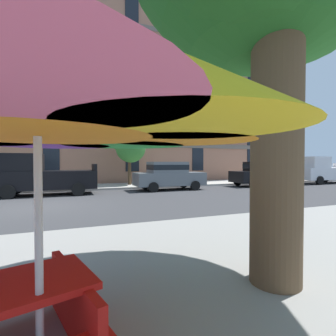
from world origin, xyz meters
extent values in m
plane|color=#38383A|center=(0.00, 0.00, 0.00)|extent=(120.00, 120.00, 0.00)
cube|color=#B2ADA3|center=(0.00, 6.80, 0.06)|extent=(56.00, 3.60, 0.12)
cube|color=#A87056|center=(0.00, 15.00, 9.60)|extent=(41.86, 12.00, 19.20)
cube|color=#6B6056|center=(0.00, 8.96, 3.20)|extent=(41.03, 0.08, 0.36)
cube|color=#6B6056|center=(0.00, 8.96, 6.40)|extent=(41.03, 0.08, 0.36)
cube|color=#6B6056|center=(0.00, 8.96, 9.60)|extent=(41.03, 0.08, 0.36)
cube|color=#6B6056|center=(0.00, 8.96, 12.80)|extent=(41.03, 0.08, 0.36)
cube|color=black|center=(0.00, 8.97, 10.00)|extent=(1.10, 0.06, 18.00)
cube|color=black|center=(5.98, 8.97, 10.00)|extent=(1.10, 0.06, 18.00)
cube|color=black|center=(11.96, 8.97, 10.00)|extent=(1.10, 0.06, 18.00)
cube|color=black|center=(17.94, 8.97, 10.00)|extent=(1.10, 0.06, 18.00)
cube|color=black|center=(0.08, 3.70, 0.82)|extent=(5.10, 1.90, 0.96)
cube|color=black|center=(-1.02, 3.70, 1.75)|extent=(1.90, 1.75, 0.90)
cube|color=black|center=(2.55, 3.70, 1.48)|extent=(0.16, 1.75, 0.36)
cylinder|color=black|center=(1.66, 4.65, 0.34)|extent=(0.68, 0.22, 0.68)
cylinder|color=black|center=(1.66, 2.75, 0.34)|extent=(0.68, 0.22, 0.68)
cylinder|color=black|center=(-1.50, 4.65, 0.34)|extent=(0.68, 0.22, 0.68)
cylinder|color=black|center=(-1.50, 2.75, 0.34)|extent=(0.68, 0.22, 0.68)
cube|color=slate|center=(7.15, 3.70, 0.70)|extent=(4.40, 1.76, 0.80)
cube|color=slate|center=(7.00, 3.70, 1.44)|extent=(2.30, 1.55, 0.68)
cube|color=black|center=(7.00, 3.70, 1.44)|extent=(2.32, 1.57, 0.32)
cylinder|color=black|center=(8.52, 4.58, 0.30)|extent=(0.60, 0.22, 0.60)
cylinder|color=black|center=(8.52, 2.82, 0.30)|extent=(0.60, 0.22, 0.60)
cylinder|color=black|center=(5.79, 4.58, 0.30)|extent=(0.60, 0.22, 0.60)
cylinder|color=black|center=(5.79, 2.82, 0.30)|extent=(0.60, 0.22, 0.60)
cube|color=black|center=(14.37, 3.70, 0.70)|extent=(4.40, 1.76, 0.80)
cube|color=black|center=(14.52, 3.70, 1.44)|extent=(2.30, 1.55, 0.68)
cube|color=black|center=(14.52, 3.70, 1.44)|extent=(2.32, 1.57, 0.32)
cylinder|color=black|center=(13.00, 2.82, 0.30)|extent=(0.60, 0.22, 0.60)
cylinder|color=black|center=(13.00, 4.58, 0.30)|extent=(0.60, 0.22, 0.60)
cylinder|color=black|center=(15.73, 2.82, 0.30)|extent=(0.60, 0.22, 0.60)
cylinder|color=black|center=(15.73, 4.58, 0.30)|extent=(0.60, 0.22, 0.60)
cube|color=silver|center=(20.86, 3.70, 0.82)|extent=(5.10, 1.90, 0.96)
cube|color=silver|center=(19.76, 3.70, 1.75)|extent=(1.90, 1.75, 0.90)
cylinder|color=black|center=(22.44, 4.65, 0.34)|extent=(0.68, 0.22, 0.68)
cylinder|color=black|center=(19.28, 4.65, 0.34)|extent=(0.68, 0.22, 0.68)
cylinder|color=black|center=(19.28, 2.75, 0.34)|extent=(0.68, 0.22, 0.68)
cylinder|color=#4C3823|center=(5.29, 6.92, 1.16)|extent=(0.24, 0.24, 2.31)
sphere|color=#387F33|center=(5.36, 6.83, 2.80)|extent=(2.16, 2.16, 2.16)
sphere|color=#387F33|center=(5.00, 6.85, 3.44)|extent=(2.17, 2.17, 2.17)
sphere|color=#387F33|center=(5.04, 7.07, 3.16)|extent=(1.72, 1.72, 1.72)
cylinder|color=silver|center=(1.07, -9.00, 1.19)|extent=(0.06, 0.06, 2.38)
cone|color=orange|center=(2.23, -9.00, 2.17)|extent=(1.38, 1.38, 0.42)
cone|color=green|center=(1.89, -8.18, 2.17)|extent=(1.38, 1.38, 0.42)
cone|color=#662D9E|center=(1.07, -7.85, 2.17)|extent=(1.38, 1.38, 0.42)
cone|color=yellow|center=(1.89, -9.82, 2.17)|extent=(1.38, 1.38, 0.42)
cone|color=orange|center=(1.07, -9.00, 2.21)|extent=(1.72, 1.72, 0.50)
cube|color=red|center=(1.32, -8.63, 0.37)|extent=(0.45, 1.37, 0.74)
cylinder|color=brown|center=(3.90, -8.47, 1.88)|extent=(0.68, 0.68, 3.76)
camera|label=1|loc=(1.30, -11.10, 1.77)|focal=26.89mm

